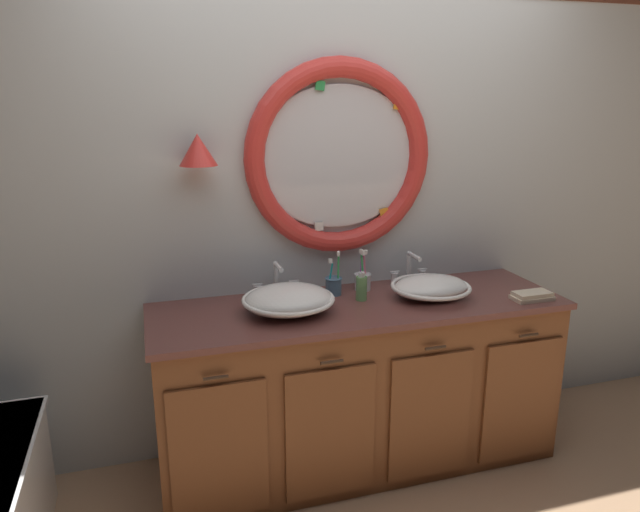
{
  "coord_description": "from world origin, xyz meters",
  "views": [
    {
      "loc": [
        -0.92,
        -2.18,
        1.8
      ],
      "look_at": [
        -0.17,
        0.25,
        1.1
      ],
      "focal_mm": 32.6,
      "sensor_mm": 36.0,
      "label": 1
    }
  ],
  "objects_px": {
    "toothbrush_holder_left": "(334,285)",
    "toothbrush_holder_right": "(363,280)",
    "sink_basin_right": "(431,287)",
    "sink_basin_left": "(288,300)",
    "folded_hand_towel": "(532,296)",
    "soap_dispenser": "(361,287)"
  },
  "relations": [
    {
      "from": "toothbrush_holder_left",
      "to": "toothbrush_holder_right",
      "type": "relative_size",
      "value": 1.04
    },
    {
      "from": "sink_basin_right",
      "to": "toothbrush_holder_right",
      "type": "distance_m",
      "value": 0.34
    },
    {
      "from": "sink_basin_left",
      "to": "sink_basin_right",
      "type": "distance_m",
      "value": 0.71
    },
    {
      "from": "folded_hand_towel",
      "to": "sink_basin_right",
      "type": "bearing_deg",
      "value": 159.58
    },
    {
      "from": "toothbrush_holder_left",
      "to": "sink_basin_left",
      "type": "bearing_deg",
      "value": -146.47
    },
    {
      "from": "sink_basin_left",
      "to": "folded_hand_towel",
      "type": "relative_size",
      "value": 2.15
    },
    {
      "from": "toothbrush_holder_right",
      "to": "sink_basin_right",
      "type": "bearing_deg",
      "value": -37.41
    },
    {
      "from": "sink_basin_left",
      "to": "soap_dispenser",
      "type": "distance_m",
      "value": 0.39
    },
    {
      "from": "sink_basin_right",
      "to": "folded_hand_towel",
      "type": "xyz_separation_m",
      "value": [
        0.46,
        -0.17,
        -0.04
      ]
    },
    {
      "from": "toothbrush_holder_right",
      "to": "folded_hand_towel",
      "type": "distance_m",
      "value": 0.83
    },
    {
      "from": "sink_basin_right",
      "to": "toothbrush_holder_left",
      "type": "height_order",
      "value": "toothbrush_holder_left"
    },
    {
      "from": "soap_dispenser",
      "to": "folded_hand_towel",
      "type": "height_order",
      "value": "soap_dispenser"
    },
    {
      "from": "sink_basin_right",
      "to": "folded_hand_towel",
      "type": "bearing_deg",
      "value": -20.42
    },
    {
      "from": "toothbrush_holder_left",
      "to": "toothbrush_holder_right",
      "type": "xyz_separation_m",
      "value": [
        0.16,
        0.03,
        0.0
      ]
    },
    {
      "from": "sink_basin_left",
      "to": "toothbrush_holder_left",
      "type": "height_order",
      "value": "toothbrush_holder_left"
    },
    {
      "from": "toothbrush_holder_right",
      "to": "soap_dispenser",
      "type": "distance_m",
      "value": 0.15
    },
    {
      "from": "soap_dispenser",
      "to": "toothbrush_holder_left",
      "type": "bearing_deg",
      "value": 131.91
    },
    {
      "from": "toothbrush_holder_right",
      "to": "folded_hand_towel",
      "type": "bearing_deg",
      "value": -27.43
    },
    {
      "from": "sink_basin_right",
      "to": "toothbrush_holder_left",
      "type": "xyz_separation_m",
      "value": [
        -0.44,
        0.18,
        -0.0
      ]
    },
    {
      "from": "sink_basin_right",
      "to": "soap_dispenser",
      "type": "xyz_separation_m",
      "value": [
        -0.33,
        0.07,
        0.01
      ]
    },
    {
      "from": "sink_basin_right",
      "to": "soap_dispenser",
      "type": "height_order",
      "value": "soap_dispenser"
    },
    {
      "from": "sink_basin_left",
      "to": "folded_hand_towel",
      "type": "height_order",
      "value": "sink_basin_left"
    }
  ]
}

